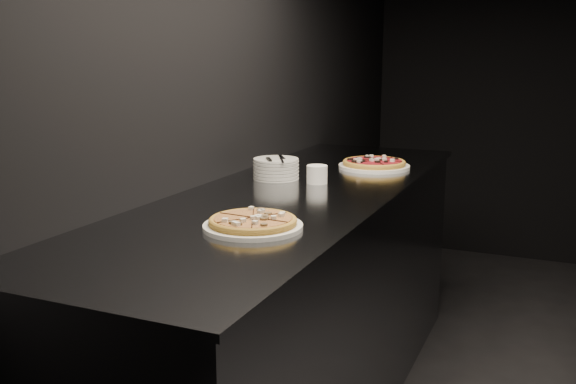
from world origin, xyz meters
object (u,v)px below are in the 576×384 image
at_px(counter, 295,305).
at_px(ramekin, 317,174).
at_px(pizza_mushroom, 253,223).
at_px(plate_stack, 276,168).
at_px(cutlery, 276,158).
at_px(pizza_tomato, 374,164).

bearing_deg(counter, ramekin, 78.78).
bearing_deg(ramekin, pizza_mushroom, -84.17).
distance_m(plate_stack, cutlery, 0.05).
distance_m(counter, ramekin, 0.52).
relative_size(pizza_tomato, ramekin, 3.88).
xyz_separation_m(pizza_mushroom, plate_stack, (-0.26, 0.73, 0.02)).
distance_m(plate_stack, ramekin, 0.19).
relative_size(pizza_mushroom, pizza_tomato, 0.93).
relative_size(pizza_tomato, cutlery, 1.67).
distance_m(pizza_tomato, plate_stack, 0.50).
distance_m(pizza_tomato, ramekin, 0.44).
xyz_separation_m(plate_stack, ramekin, (0.19, -0.03, -0.00)).
xyz_separation_m(plate_stack, cutlery, (0.01, -0.01, 0.04)).
height_order(pizza_tomato, cutlery, cutlery).
bearing_deg(ramekin, cutlery, 176.08).
bearing_deg(pizza_tomato, ramekin, -104.66).
relative_size(pizza_mushroom, ramekin, 3.59).
bearing_deg(pizza_mushroom, cutlery, 109.56).
xyz_separation_m(pizza_mushroom, ramekin, (-0.07, 0.70, 0.02)).
height_order(pizza_mushroom, cutlery, cutlery).
distance_m(pizza_mushroom, cutlery, 0.76).
height_order(pizza_mushroom, ramekin, ramekin).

